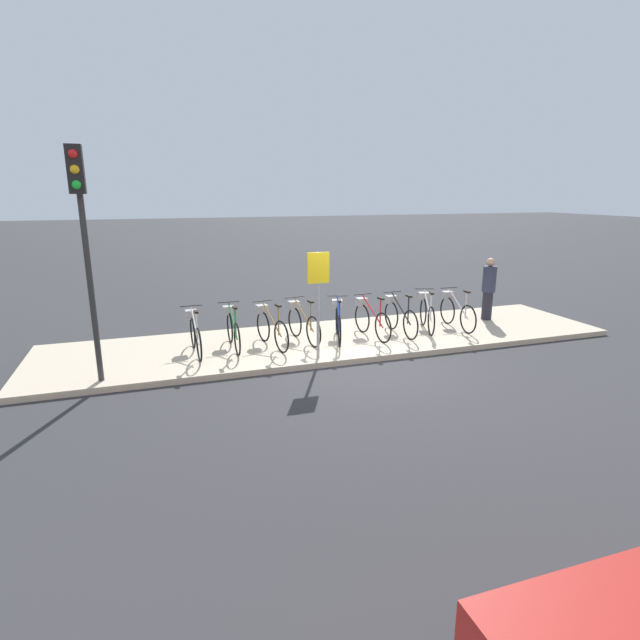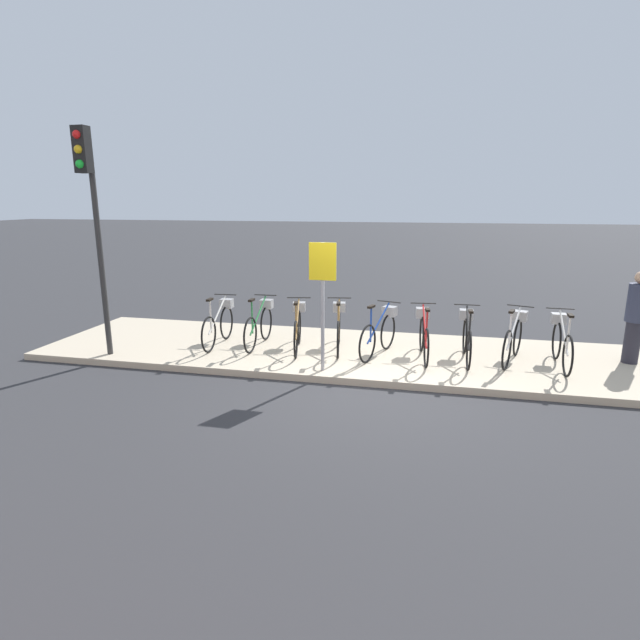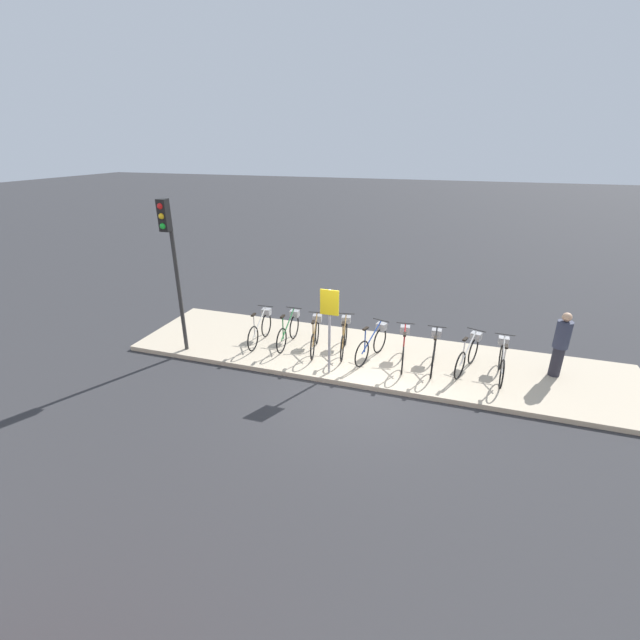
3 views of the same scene
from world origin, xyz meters
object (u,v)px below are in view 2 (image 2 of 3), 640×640
object	(u,v)px
parked_bicycle_6	(467,336)
parked_bicycle_2	(298,327)
traffic_light	(90,197)
parked_bicycle_1	(260,323)
parked_bicycle_4	(380,331)
parked_bicycle_8	(561,341)
parked_bicycle_5	(424,334)
sign_post	(323,285)
parked_bicycle_3	(339,327)
pedestrian	(636,316)
parked_bicycle_7	(514,337)
parked_bicycle_0	(220,322)

from	to	relation	value
parked_bicycle_6	parked_bicycle_2	bearing A→B (deg)	179.97
traffic_light	parked_bicycle_1	bearing A→B (deg)	26.80
parked_bicycle_4	parked_bicycle_8	bearing A→B (deg)	0.49
parked_bicycle_5	traffic_light	bearing A→B (deg)	-168.65
parked_bicycle_5	sign_post	world-z (taller)	sign_post
parked_bicycle_3	pedestrian	xyz separation A→B (m)	(5.13, 0.31, 0.40)
parked_bicycle_2	parked_bicycle_4	world-z (taller)	same
parked_bicycle_3	parked_bicycle_5	xyz separation A→B (m)	(1.58, -0.17, 0.00)
parked_bicycle_1	parked_bicycle_7	distance (m)	4.69
parked_bicycle_3	parked_bicycle_7	bearing A→B (deg)	-0.63
parked_bicycle_8	parked_bicycle_6	bearing A→B (deg)	-179.21
parked_bicycle_4	parked_bicycle_7	distance (m)	2.34
parked_bicycle_8	parked_bicycle_5	bearing A→B (deg)	-178.84
parked_bicycle_6	parked_bicycle_4	bearing A→B (deg)	-179.82
pedestrian	parked_bicycle_1	bearing A→B (deg)	-177.07
pedestrian	traffic_light	xyz separation A→B (m)	(-9.22, -1.62, 1.99)
parked_bicycle_4	pedestrian	size ratio (longest dim) A/B	0.97
parked_bicycle_7	traffic_light	distance (m)	7.71
parked_bicycle_1	parked_bicycle_2	size ratio (longest dim) A/B	1.01
parked_bicycle_0	parked_bicycle_4	bearing A→B (deg)	0.07
parked_bicycle_0	sign_post	bearing A→B (deg)	-25.66
parked_bicycle_8	sign_post	world-z (taller)	sign_post
parked_bicycle_7	parked_bicycle_8	bearing A→B (deg)	-7.11
parked_bicycle_5	parked_bicycle_6	distance (m)	0.75
parked_bicycle_3	parked_bicycle_4	world-z (taller)	same
parked_bicycle_2	parked_bicycle_5	bearing A→B (deg)	-0.65
parked_bicycle_5	parked_bicycle_4	bearing A→B (deg)	178.51
parked_bicycle_1	parked_bicycle_6	size ratio (longest dim) A/B	1.00
traffic_light	sign_post	size ratio (longest dim) A/B	1.86
parked_bicycle_6	parked_bicycle_8	size ratio (longest dim) A/B	1.00
parked_bicycle_2	parked_bicycle_3	world-z (taller)	same
parked_bicycle_4	parked_bicycle_5	distance (m)	0.78
parked_bicycle_6	parked_bicycle_7	world-z (taller)	same
parked_bicycle_4	parked_bicycle_6	xyz separation A→B (m)	(1.53, 0.00, 0.00)
pedestrian	traffic_light	bearing A→B (deg)	-170.04
parked_bicycle_3	sign_post	bearing A→B (deg)	-91.80
sign_post	parked_bicycle_2	bearing A→B (deg)	122.84
parked_bicycle_2	parked_bicycle_5	world-z (taller)	same
parked_bicycle_7	sign_post	distance (m)	3.55
parked_bicycle_4	parked_bicycle_7	xyz separation A→B (m)	(2.33, 0.12, 0.00)
parked_bicycle_2	parked_bicycle_7	bearing A→B (deg)	1.67
parked_bicycle_2	parked_bicycle_6	bearing A→B (deg)	-0.03
parked_bicycle_3	parked_bicycle_4	size ratio (longest dim) A/B	1.03
parked_bicycle_1	parked_bicycle_3	xyz separation A→B (m)	(1.56, 0.04, 0.00)
parked_bicycle_3	sign_post	size ratio (longest dim) A/B	0.76
parked_bicycle_7	pedestrian	distance (m)	2.07
parked_bicycle_0	parked_bicycle_1	size ratio (longest dim) A/B	1.00
parked_bicycle_3	parked_bicycle_5	size ratio (longest dim) A/B	0.99
parked_bicycle_0	parked_bicycle_7	size ratio (longest dim) A/B	1.05
parked_bicycle_4	parked_bicycle_5	world-z (taller)	same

